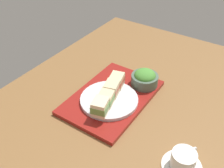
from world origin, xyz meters
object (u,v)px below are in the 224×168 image
object	(u,v)px
sandwich_plate	(109,100)
sandwich_inner_far	(106,98)
sandwich_nearmost	(117,80)
coffee_cup	(183,161)
sandwich_inner_near	(112,89)
salad_bowl	(144,78)
sandwich_farmost	(100,107)

from	to	relation	value
sandwich_plate	sandwich_inner_far	world-z (taller)	sandwich_inner_far
sandwich_nearmost	sandwich_inner_far	world-z (taller)	sandwich_nearmost
sandwich_nearmost	coffee_cup	world-z (taller)	sandwich_nearmost
sandwich_plate	sandwich_inner_near	xyz separation A→B (cm)	(-2.80, -0.65, 3.34)
sandwich_nearmost	salad_bowl	bearing A→B (deg)	137.12
sandwich_inner_far	coffee_cup	size ratio (longest dim) A/B	0.63
sandwich_nearmost	sandwich_inner_far	size ratio (longest dim) A/B	0.98
sandwich_farmost	sandwich_plate	bearing A→B (deg)	-166.96
coffee_cup	sandwich_inner_near	bearing A→B (deg)	-111.69
sandwich_inner_near	salad_bowl	xyz separation A→B (cm)	(-14.12, 6.63, -0.83)
sandwich_farmost	salad_bowl	xyz separation A→B (cm)	(-25.31, 4.04, -1.10)
sandwich_plate	sandwich_inner_near	world-z (taller)	sandwich_inner_near
sandwich_nearmost	sandwich_farmost	bearing A→B (deg)	13.04
sandwich_inner_near	sandwich_farmost	xyz separation A→B (cm)	(11.18, 2.59, 0.27)
sandwich_plate	sandwich_nearmost	world-z (taller)	sandwich_nearmost
sandwich_plate	salad_bowl	bearing A→B (deg)	160.54
sandwich_nearmost	sandwich_farmost	world-z (taller)	sandwich_farmost
sandwich_plate	salad_bowl	distance (cm)	18.12
sandwich_inner_near	coffee_cup	bearing A→B (deg)	68.31
sandwich_plate	salad_bowl	xyz separation A→B (cm)	(-16.92, 5.98, 2.51)
coffee_cup	salad_bowl	bearing A→B (deg)	-134.59
sandwich_inner_far	sandwich_farmost	xyz separation A→B (cm)	(5.59, 1.29, 0.44)
sandwich_nearmost	sandwich_inner_near	bearing A→B (deg)	13.04
sandwich_plate	sandwich_farmost	world-z (taller)	sandwich_farmost
sandwich_plate	sandwich_inner_near	distance (cm)	4.40
sandwich_plate	sandwich_inner_far	bearing A→B (deg)	13.04
sandwich_farmost	coffee_cup	size ratio (longest dim) A/B	0.61
sandwich_nearmost	sandwich_inner_near	size ratio (longest dim) A/B	1.00
coffee_cup	sandwich_farmost	bearing A→B (deg)	-94.89
sandwich_nearmost	coffee_cup	bearing A→B (deg)	61.76
sandwich_inner_far	sandwich_farmost	size ratio (longest dim) A/B	1.03
salad_bowl	sandwich_plate	bearing A→B (deg)	-19.46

